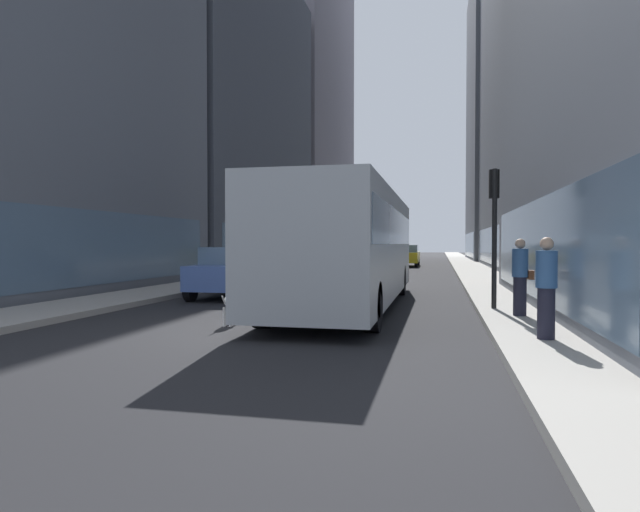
{
  "coord_description": "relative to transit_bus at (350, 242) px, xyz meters",
  "views": [
    {
      "loc": [
        3.59,
        -10.11,
        1.74
      ],
      "look_at": [
        0.48,
        3.81,
        1.4
      ],
      "focal_mm": 30.02,
      "sensor_mm": 36.0,
      "label": 1
    }
  ],
  "objects": [
    {
      "name": "car_yellow_taxi",
      "position": [
        0.0,
        26.36,
        -0.95
      ],
      "size": [
        1.74,
        4.71,
        1.62
      ],
      "color": "yellow",
      "rests_on": "ground"
    },
    {
      "name": "ground_plane",
      "position": [
        -1.2,
        30.57,
        -1.78
      ],
      "size": [
        120.0,
        120.0,
        0.0
      ],
      "primitive_type": "plane",
      "color": "#232326"
    },
    {
      "name": "transit_bus",
      "position": [
        0.0,
        0.0,
        0.0
      ],
      "size": [
        2.78,
        11.53,
        3.05
      ],
      "color": "#999EA3",
      "rests_on": "ground"
    },
    {
      "name": "building_left_mid",
      "position": [
        -13.1,
        19.89,
        8.87
      ],
      "size": [
        9.54,
        20.28,
        21.31
      ],
      "color": "#4C515B",
      "rests_on": "ground"
    },
    {
      "name": "sidewalk_right",
      "position": [
        4.5,
        30.57,
        -1.7
      ],
      "size": [
        2.4,
        110.0,
        0.15
      ],
      "primitive_type": "cube",
      "color": "#ADA89E",
      "rests_on": "ground"
    },
    {
      "name": "traffic_light_near",
      "position": [
        3.7,
        -0.82,
        0.66
      ],
      "size": [
        0.24,
        0.41,
        3.4
      ],
      "color": "black",
      "rests_on": "sidewalk_right"
    },
    {
      "name": "sidewalk_left",
      "position": [
        -6.9,
        30.57,
        -1.7
      ],
      "size": [
        2.4,
        110.0,
        0.15
      ],
      "primitive_type": "cube",
      "color": "#9E9991",
      "rests_on": "ground"
    },
    {
      "name": "pedestrian_in_coat",
      "position": [
        4.13,
        -5.09,
        -0.77
      ],
      "size": [
        0.34,
        0.34,
        1.69
      ],
      "color": "#1E1E2D",
      "rests_on": "sidewalk_right"
    },
    {
      "name": "car_blue_hatchback",
      "position": [
        -4.0,
        1.88,
        -0.95
      ],
      "size": [
        1.93,
        4.44,
        1.62
      ],
      "color": "#4C6BB7",
      "rests_on": "ground"
    },
    {
      "name": "car_white_van",
      "position": [
        -4.0,
        35.34,
        -0.95
      ],
      "size": [
        1.91,
        4.59,
        1.62
      ],
      "color": "silver",
      "rests_on": "ground"
    },
    {
      "name": "building_right_far",
      "position": [
        10.7,
        42.81,
        12.64
      ],
      "size": [
        10.63,
        17.01,
        28.85
      ],
      "color": "slate",
      "rests_on": "ground"
    },
    {
      "name": "pedestrian_with_handbag",
      "position": [
        4.13,
        -2.16,
        -0.76
      ],
      "size": [
        0.45,
        0.34,
        1.69
      ],
      "color": "#1E1E2D",
      "rests_on": "sidewalk_right"
    },
    {
      "name": "dalmatian_dog",
      "position": [
        -1.92,
        -3.85,
        -1.26
      ],
      "size": [
        0.22,
        0.96,
        0.72
      ],
      "color": "white",
      "rests_on": "ground"
    },
    {
      "name": "building_left_far",
      "position": [
        -13.1,
        42.06,
        16.15
      ],
      "size": [
        9.62,
        21.92,
        35.88
      ],
      "color": "slate",
      "rests_on": "ground"
    },
    {
      "name": "car_silver_sedan",
      "position": [
        -4.0,
        41.61,
        -0.95
      ],
      "size": [
        1.92,
        4.6,
        1.62
      ],
      "color": "#B7BABF",
      "rests_on": "ground"
    }
  ]
}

